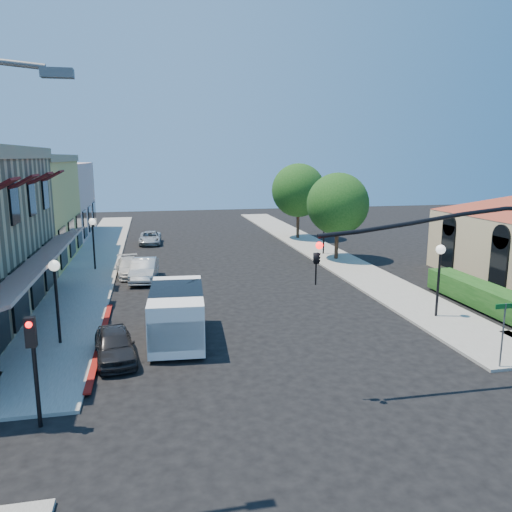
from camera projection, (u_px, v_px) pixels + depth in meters
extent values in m
plane|color=black|center=(323.00, 423.00, 14.46)|extent=(120.00, 120.00, 0.00)
cube|color=gray|center=(99.00, 256.00, 38.58)|extent=(3.50, 50.00, 0.12)
cube|color=gray|center=(314.00, 248.00, 42.14)|extent=(3.50, 50.00, 0.12)
cube|color=maroon|center=(101.00, 343.00, 20.74)|extent=(0.25, 10.00, 0.06)
cube|color=tan|center=(5.00, 152.00, 21.33)|extent=(0.50, 18.20, 0.60)
cube|color=#561416|center=(41.00, 259.00, 22.47)|extent=(1.75, 17.00, 0.67)
cube|color=#450D0F|center=(2.00, 186.00, 18.26)|extent=(1.02, 1.50, 0.60)
cube|color=#450D0F|center=(24.00, 181.00, 21.52)|extent=(1.02, 1.50, 0.60)
cube|color=#450D0F|center=(41.00, 178.00, 24.78)|extent=(1.02, 1.50, 0.60)
cube|color=#450D0F|center=(53.00, 176.00, 28.05)|extent=(1.02, 1.50, 0.60)
cube|color=black|center=(20.00, 296.00, 21.91)|extent=(0.12, 2.60, 2.60)
cube|color=black|center=(36.00, 278.00, 25.17)|extent=(0.12, 2.60, 2.60)
cube|color=black|center=(49.00, 264.00, 28.43)|extent=(0.12, 2.60, 2.60)
cube|color=beige|center=(33.00, 201.00, 47.08)|extent=(10.00, 12.00, 7.00)
cube|color=black|center=(499.00, 261.00, 28.09)|extent=(0.12, 1.40, 2.80)
cube|color=black|center=(448.00, 246.00, 32.88)|extent=(0.12, 1.40, 2.80)
cube|color=#154413|center=(481.00, 308.00, 25.48)|extent=(1.40, 8.00, 1.10)
cylinder|color=#352015|center=(336.00, 246.00, 37.16)|extent=(0.28, 0.28, 2.10)
sphere|color=#154413|center=(338.00, 204.00, 36.54)|extent=(4.56, 4.56, 4.56)
cylinder|color=#352015|center=(298.00, 227.00, 46.73)|extent=(0.28, 0.28, 2.27)
sphere|color=#154413|center=(298.00, 190.00, 46.07)|extent=(4.94, 4.94, 4.94)
cylinder|color=black|center=(436.00, 221.00, 15.64)|extent=(7.80, 0.14, 0.14)
imported|color=black|center=(317.00, 254.00, 15.03)|extent=(0.20, 0.16, 1.00)
sphere|color=#FF0C0C|center=(319.00, 246.00, 14.80)|extent=(0.22, 0.22, 0.22)
cylinder|color=black|center=(36.00, 378.00, 13.98)|extent=(0.12, 0.12, 3.00)
cube|color=black|center=(31.00, 332.00, 13.57)|extent=(0.28, 0.22, 0.85)
sphere|color=#FF0C0C|center=(29.00, 325.00, 13.40)|extent=(0.18, 0.18, 0.18)
cube|color=#595B5E|center=(57.00, 73.00, 9.48)|extent=(0.60, 0.25, 0.18)
cylinder|color=#595B5E|center=(502.00, 337.00, 17.86)|extent=(0.06, 0.06, 2.50)
cube|color=#0C591E|center=(506.00, 306.00, 17.63)|extent=(0.80, 0.04, 0.18)
cylinder|color=black|center=(57.00, 308.00, 20.10)|extent=(0.12, 0.12, 3.20)
sphere|color=white|center=(54.00, 266.00, 19.76)|extent=(0.44, 0.44, 0.44)
cylinder|color=black|center=(94.00, 247.00, 33.53)|extent=(0.12, 0.12, 3.20)
sphere|color=white|center=(92.00, 222.00, 33.19)|extent=(0.44, 0.44, 0.44)
cylinder|color=black|center=(438.00, 286.00, 23.56)|extent=(0.12, 0.12, 3.20)
sphere|color=white|center=(441.00, 249.00, 23.22)|extent=(0.44, 0.44, 0.44)
cylinder|color=black|center=(324.00, 235.00, 38.91)|extent=(0.12, 0.12, 3.20)
sphere|color=white|center=(324.00, 213.00, 38.57)|extent=(0.44, 0.44, 0.44)
cube|color=white|center=(177.00, 313.00, 20.75)|extent=(2.48, 5.09, 2.03)
cube|color=white|center=(176.00, 334.00, 18.70)|extent=(2.12, 0.82, 1.13)
cube|color=black|center=(176.00, 316.00, 18.97)|extent=(1.92, 0.25, 1.01)
cube|color=black|center=(177.00, 300.00, 20.98)|extent=(2.36, 3.07, 1.01)
cylinder|color=black|center=(152.00, 348.00, 19.14)|extent=(0.33, 0.76, 0.74)
cylinder|color=black|center=(157.00, 320.00, 22.42)|extent=(0.33, 0.76, 0.74)
cylinder|color=black|center=(202.00, 346.00, 19.40)|extent=(0.33, 0.76, 0.74)
cylinder|color=black|center=(199.00, 318.00, 22.68)|extent=(0.33, 0.76, 0.74)
imported|color=black|center=(115.00, 345.00, 18.84)|extent=(1.90, 3.71, 1.21)
imported|color=#B3B7B9|center=(144.00, 270.00, 30.95)|extent=(1.87, 4.31, 1.38)
imported|color=silver|center=(129.00, 267.00, 32.29)|extent=(2.02, 4.05, 1.13)
imported|color=#B8BABD|center=(150.00, 238.00, 44.08)|extent=(2.02, 4.07, 1.11)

